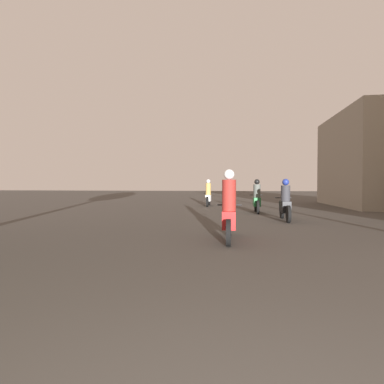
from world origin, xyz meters
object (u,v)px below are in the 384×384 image
(motorcycle_black, at_px, (285,204))
(building_right_far, at_px, (384,160))
(motorcycle_white, at_px, (208,195))
(motorcycle_green, at_px, (257,199))
(motorcycle_red, at_px, (229,212))

(motorcycle_black, xyz_separation_m, building_right_far, (6.98, 7.99, 2.16))
(motorcycle_white, bearing_deg, building_right_far, 9.04)
(motorcycle_green, relative_size, motorcycle_white, 0.97)
(motorcycle_red, relative_size, motorcycle_white, 0.96)
(motorcycle_red, relative_size, building_right_far, 0.25)
(motorcycle_green, height_order, building_right_far, building_right_far)
(motorcycle_green, xyz_separation_m, building_right_far, (7.77, 5.08, 2.15))
(motorcycle_green, xyz_separation_m, motorcycle_white, (-2.57, 4.04, 0.03))
(motorcycle_black, relative_size, motorcycle_white, 0.99)
(motorcycle_red, height_order, building_right_far, building_right_far)
(motorcycle_white, xyz_separation_m, building_right_far, (10.34, 1.04, 2.12))
(motorcycle_black, bearing_deg, motorcycle_green, 101.65)
(motorcycle_white, bearing_deg, motorcycle_black, -60.88)
(motorcycle_green, distance_m, motorcycle_white, 4.79)
(motorcycle_white, height_order, building_right_far, building_right_far)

